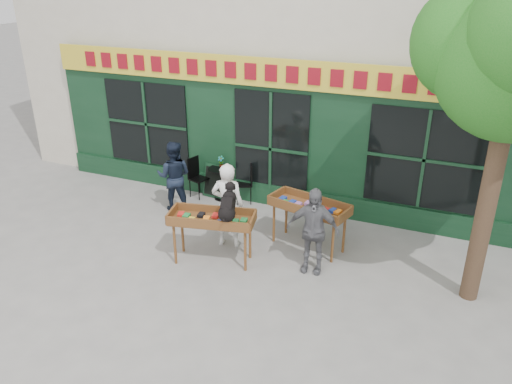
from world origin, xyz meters
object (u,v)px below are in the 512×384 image
(book_cart_center, at_px, (212,221))
(man_left, at_px, (174,176))
(woman, at_px, (228,205))
(dog, at_px, (228,202))
(man_right, at_px, (313,230))
(book_cart_right, at_px, (309,209))
(bistro_table, at_px, (221,177))

(book_cart_center, height_order, man_left, man_left)
(woman, relative_size, man_left, 1.06)
(dog, bearing_deg, book_cart_center, 159.56)
(woman, distance_m, man_right, 1.77)
(man_right, bearing_deg, woman, 166.26)
(dog, relative_size, man_right, 0.38)
(book_cart_right, height_order, man_left, man_left)
(man_left, bearing_deg, bistro_table, -145.74)
(book_cart_center, xyz_separation_m, book_cart_right, (1.45, 1.16, 0.00))
(man_left, bearing_deg, dog, 123.98)
(man_left, bearing_deg, book_cart_right, 154.13)
(dog, height_order, woman, woman)
(book_cart_center, xyz_separation_m, dog, (0.35, -0.05, 0.47))
(man_right, distance_m, bistro_table, 3.53)
(book_cart_center, relative_size, woman, 0.94)
(book_cart_center, bearing_deg, bistro_table, 100.75)
(book_cart_right, bearing_deg, bistro_table, 165.74)
(book_cart_right, relative_size, man_right, 1.01)
(book_cart_center, xyz_separation_m, woman, (-0.00, 0.65, 0.02))
(woman, relative_size, man_right, 1.06)
(book_cart_right, bearing_deg, woman, -146.60)
(dog, relative_size, woman, 0.35)
(book_cart_right, bearing_deg, man_left, -174.08)
(book_cart_center, relative_size, book_cart_right, 1.00)
(dog, bearing_deg, bistro_table, 106.67)
(book_cart_center, relative_size, bistro_table, 2.10)
(dog, height_order, man_left, man_left)
(man_right, xyz_separation_m, bistro_table, (-2.83, 2.10, -0.25))
(bistro_table, bearing_deg, book_cart_center, -66.93)
(dog, bearing_deg, man_left, 129.53)
(book_cart_right, xyz_separation_m, man_left, (-3.23, 0.45, -0.03))
(woman, xyz_separation_m, man_right, (1.75, -0.24, -0.05))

